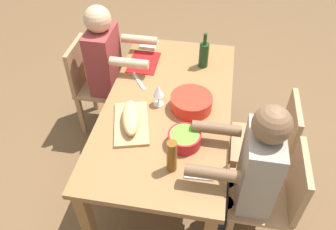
{
  "coord_description": "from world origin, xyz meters",
  "views": [
    {
      "loc": [
        -1.75,
        -0.3,
        2.31
      ],
      "look_at": [
        0.0,
        0.0,
        0.63
      ],
      "focal_mm": 35.87,
      "sensor_mm": 36.0,
      "label": 1
    }
  ],
  "objects_px": {
    "chair_near_center": "(271,142)",
    "wine_bottle": "(204,54)",
    "napkin_stack": "(149,44)",
    "wine_glass": "(158,92)",
    "serving_bowl_fruit": "(191,102)",
    "bread_loaf": "(131,117)",
    "chair_far_right": "(92,81)",
    "dining_table": "(168,113)",
    "serving_bowl_salad": "(184,138)",
    "diner_near_left": "(251,171)",
    "cutting_board": "(131,123)",
    "diner_far_right": "(109,63)",
    "beer_bottle": "(172,156)",
    "chair_near_left": "(274,196)"
  },
  "relations": [
    {
      "from": "chair_near_center",
      "to": "wine_bottle",
      "type": "relative_size",
      "value": 2.93
    },
    {
      "from": "chair_near_center",
      "to": "napkin_stack",
      "type": "height_order",
      "value": "chair_near_center"
    },
    {
      "from": "wine_glass",
      "to": "napkin_stack",
      "type": "xyz_separation_m",
      "value": [
        0.74,
        0.23,
        -0.1
      ]
    },
    {
      "from": "serving_bowl_fruit",
      "to": "bread_loaf",
      "type": "height_order",
      "value": "bread_loaf"
    },
    {
      "from": "chair_near_center",
      "to": "chair_far_right",
      "type": "bearing_deg",
      "value": 73.16
    },
    {
      "from": "dining_table",
      "to": "serving_bowl_salad",
      "type": "xyz_separation_m",
      "value": [
        -0.35,
        -0.16,
        0.14
      ]
    },
    {
      "from": "chair_near_center",
      "to": "napkin_stack",
      "type": "distance_m",
      "value": 1.31
    },
    {
      "from": "diner_near_left",
      "to": "cutting_board",
      "type": "distance_m",
      "value": 0.81
    },
    {
      "from": "chair_far_right",
      "to": "serving_bowl_fruit",
      "type": "xyz_separation_m",
      "value": [
        -0.48,
        -0.93,
        0.31
      ]
    },
    {
      "from": "chair_far_right",
      "to": "wine_bottle",
      "type": "height_order",
      "value": "wine_bottle"
    },
    {
      "from": "serving_bowl_fruit",
      "to": "wine_glass",
      "type": "height_order",
      "value": "wine_glass"
    },
    {
      "from": "diner_far_right",
      "to": "cutting_board",
      "type": "xyz_separation_m",
      "value": [
        -0.71,
        -0.38,
        0.05
      ]
    },
    {
      "from": "wine_bottle",
      "to": "wine_glass",
      "type": "bearing_deg",
      "value": 153.3
    },
    {
      "from": "cutting_board",
      "to": "beer_bottle",
      "type": "height_order",
      "value": "beer_bottle"
    },
    {
      "from": "chair_far_right",
      "to": "napkin_stack",
      "type": "height_order",
      "value": "chair_far_right"
    },
    {
      "from": "chair_far_right",
      "to": "beer_bottle",
      "type": "height_order",
      "value": "beer_bottle"
    },
    {
      "from": "chair_far_right",
      "to": "serving_bowl_salad",
      "type": "bearing_deg",
      "value": -131.37
    },
    {
      "from": "diner_near_left",
      "to": "chair_far_right",
      "type": "xyz_separation_m",
      "value": [
        0.92,
        1.34,
        -0.21
      ]
    },
    {
      "from": "wine_bottle",
      "to": "wine_glass",
      "type": "distance_m",
      "value": 0.58
    },
    {
      "from": "chair_near_left",
      "to": "bread_loaf",
      "type": "relative_size",
      "value": 2.66
    },
    {
      "from": "bread_loaf",
      "to": "chair_far_right",
      "type": "bearing_deg",
      "value": 38.36
    },
    {
      "from": "cutting_board",
      "to": "wine_bottle",
      "type": "distance_m",
      "value": 0.85
    },
    {
      "from": "beer_bottle",
      "to": "serving_bowl_fruit",
      "type": "bearing_deg",
      "value": -4.91
    },
    {
      "from": "chair_near_left",
      "to": "wine_glass",
      "type": "relative_size",
      "value": 5.12
    },
    {
      "from": "diner_near_left",
      "to": "serving_bowl_salad",
      "type": "height_order",
      "value": "diner_near_left"
    },
    {
      "from": "diner_near_left",
      "to": "cutting_board",
      "type": "xyz_separation_m",
      "value": [
        0.22,
        0.78,
        0.05
      ]
    },
    {
      "from": "chair_far_right",
      "to": "napkin_stack",
      "type": "xyz_separation_m",
      "value": [
        0.26,
        -0.47,
        0.27
      ]
    },
    {
      "from": "chair_far_right",
      "to": "diner_far_right",
      "type": "bearing_deg",
      "value": -90.0
    },
    {
      "from": "chair_near_left",
      "to": "diner_far_right",
      "type": "xyz_separation_m",
      "value": [
        0.92,
        1.34,
        0.21
      ]
    },
    {
      "from": "napkin_stack",
      "to": "diner_far_right",
      "type": "bearing_deg",
      "value": 132.72
    },
    {
      "from": "serving_bowl_salad",
      "to": "cutting_board",
      "type": "distance_m",
      "value": 0.38
    },
    {
      "from": "diner_far_right",
      "to": "wine_glass",
      "type": "bearing_deg",
      "value": -132.94
    },
    {
      "from": "diner_near_left",
      "to": "wine_bottle",
      "type": "bearing_deg",
      "value": 21.63
    },
    {
      "from": "serving_bowl_fruit",
      "to": "bread_loaf",
      "type": "xyz_separation_m",
      "value": [
        -0.23,
        0.37,
        0.01
      ]
    },
    {
      "from": "beer_bottle",
      "to": "wine_glass",
      "type": "height_order",
      "value": "beer_bottle"
    },
    {
      "from": "dining_table",
      "to": "napkin_stack",
      "type": "height_order",
      "value": "napkin_stack"
    },
    {
      "from": "serving_bowl_fruit",
      "to": "cutting_board",
      "type": "relative_size",
      "value": 0.72
    },
    {
      "from": "wine_bottle",
      "to": "napkin_stack",
      "type": "height_order",
      "value": "wine_bottle"
    },
    {
      "from": "serving_bowl_salad",
      "to": "wine_bottle",
      "type": "relative_size",
      "value": 0.71
    },
    {
      "from": "serving_bowl_fruit",
      "to": "beer_bottle",
      "type": "xyz_separation_m",
      "value": [
        -0.54,
        0.05,
        0.05
      ]
    },
    {
      "from": "diner_far_right",
      "to": "bread_loaf",
      "type": "bearing_deg",
      "value": -151.97
    },
    {
      "from": "chair_near_left",
      "to": "serving_bowl_fruit",
      "type": "height_order",
      "value": "chair_near_left"
    },
    {
      "from": "bread_loaf",
      "to": "napkin_stack",
      "type": "bearing_deg",
      "value": 5.38
    },
    {
      "from": "chair_near_center",
      "to": "cutting_board",
      "type": "distance_m",
      "value": 1.03
    },
    {
      "from": "diner_far_right",
      "to": "bread_loaf",
      "type": "xyz_separation_m",
      "value": [
        -0.71,
        -0.38,
        0.11
      ]
    },
    {
      "from": "diner_near_left",
      "to": "napkin_stack",
      "type": "xyz_separation_m",
      "value": [
        1.19,
        0.87,
        0.05
      ]
    },
    {
      "from": "chair_far_right",
      "to": "bread_loaf",
      "type": "relative_size",
      "value": 2.66
    },
    {
      "from": "serving_bowl_salad",
      "to": "wine_glass",
      "type": "relative_size",
      "value": 1.24
    },
    {
      "from": "serving_bowl_fruit",
      "to": "serving_bowl_salad",
      "type": "relative_size",
      "value": 1.39
    },
    {
      "from": "chair_far_right",
      "to": "serving_bowl_salad",
      "type": "height_order",
      "value": "chair_far_right"
    }
  ]
}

